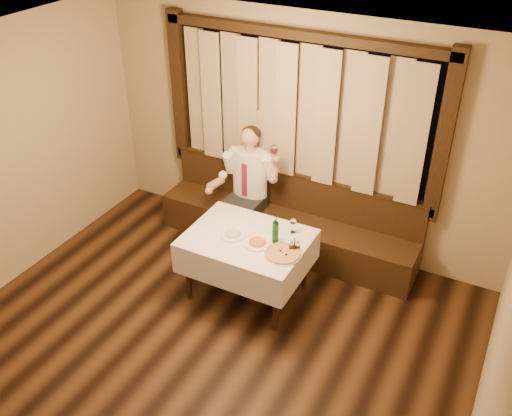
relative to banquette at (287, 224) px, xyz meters
The scene contains 10 objects.
room 2.12m from the banquette, 90.03° to the right, with size 5.01×6.01×2.81m.
banquette is the anchor object (origin of this frame).
dining_table 1.08m from the banquette, 90.00° to the right, with size 1.27×0.97×0.76m.
pizza 1.32m from the banquette, 67.88° to the right, with size 0.38×0.38×0.04m.
pasta_red 1.20m from the banquette, 81.99° to the right, with size 0.29×0.29×0.10m.
pasta_cream 1.18m from the banquette, 97.90° to the right, with size 0.28×0.28×0.09m.
green_bottle 1.17m from the banquette, 72.82° to the right, with size 0.06×0.06×0.30m.
table_wine_glass 1.00m from the banquette, 61.95° to the right, with size 0.07×0.07×0.17m.
cruet_caddy 1.24m from the banquette, 62.19° to the right, with size 0.12×0.09×0.12m.
seated_man 0.74m from the banquette, 169.60° to the right, with size 0.84×0.63×1.49m.
Camera 1 is at (2.33, -2.58, 4.16)m, focal length 40.00 mm.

